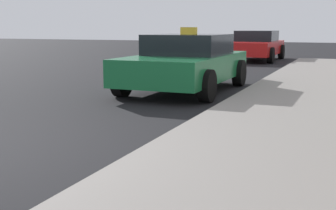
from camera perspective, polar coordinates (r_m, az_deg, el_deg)
name	(u,v)px	position (r m, az deg, el deg)	size (l,w,h in m)	color
sidewalk	(331,209)	(3.74, 19.89, -12.21)	(4.00, 32.00, 0.15)	gray
car_green	(186,62)	(10.25, 2.31, 5.41)	(2.07, 4.12, 1.43)	#196638
car_red	(256,45)	(19.92, 11.03, 7.40)	(2.00, 4.32, 1.27)	red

